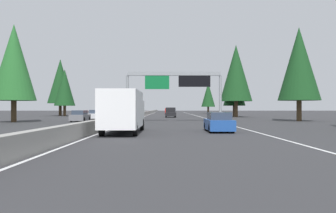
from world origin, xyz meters
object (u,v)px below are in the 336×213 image
Objects in this scene: oncoming_near at (80,116)px; conifer_right_distant at (208,95)px; sedan_far_center at (219,123)px; conifer_left_mid at (65,88)px; sign_gantry_overhead at (175,82)px; pickup_far_left at (171,112)px; conifer_right_far at (234,86)px; conifer_right_near at (299,64)px; conifer_left_far at (60,81)px; minivan_distant_a at (169,111)px; conifer_right_mid at (236,73)px; oncoming_far at (96,115)px; box_truck_near_right at (124,110)px; conifer_left_near at (14,62)px.

oncoming_near is 0.45× the size of conifer_right_distant.
conifer_left_mid is (49.74, 26.41, 5.56)m from sedan_far_center.
sign_gantry_overhead is at bearing -141.86° from conifer_left_mid.
conifer_left_mid is (30.39, 11.09, 5.56)m from oncoming_near.
sedan_far_center is 40.55m from pickup_far_left.
oncoming_near is 35.93m from conifer_right_far.
sign_gantry_overhead is 62.65m from conifer_right_distant.
conifer_right_near is 53.28m from conifer_left_far.
conifer_left_mid reaches higher than minivan_distant_a.
conifer_right_mid is at bearing 12.58° from conifer_right_near.
oncoming_near is at bearing -0.83° from oncoming_far.
box_truck_near_right is 54.93m from conifer_left_mid.
pickup_far_left is 1.27× the size of oncoming_far.
conifer_right_mid is (12.33, -24.63, 7.86)m from oncoming_far.
conifer_right_near reaches higher than oncoming_near.
conifer_right_near is at bearing -138.81° from pickup_far_left.
conifer_left_far is at bearing 72.30° from conifer_right_mid.
conifer_right_near is 0.98× the size of conifer_left_far.
conifer_right_far reaches higher than pickup_far_left.
conifer_right_distant is at bearing 4.87° from conifer_right_near.
conifer_right_near is at bearing -160.52° from minivan_distant_a.
conifer_right_near reaches higher than minivan_distant_a.
oncoming_near is at bearing 150.21° from pickup_far_left.
sign_gantry_overhead is 2.88× the size of oncoming_near.
conifer_right_near is 1.03× the size of conifer_left_near.
sedan_far_center is 60.60m from conifer_left_far.
conifer_right_far is at bearing 122.39° from oncoming_far.
conifer_right_far reaches higher than minivan_distant_a.
sedan_far_center is (-19.71, -2.83, -4.54)m from sign_gantry_overhead.
conifer_right_distant is (82.68, -15.75, 4.31)m from box_truck_near_right.
box_truck_near_right is 0.87× the size of conifer_right_distant.
conifer_right_distant is (40.85, -12.07, 5.00)m from pickup_far_left.
conifer_left_mid is 4.19m from conifer_left_far.
sedan_far_center is at bearing 27.93° from oncoming_far.
sign_gantry_overhead is 0.98× the size of conifer_left_far.
minivan_distant_a is at bearing -55.29° from conifer_left_far.
oncoming_far is at bearing 134.65° from pickup_far_left.
oncoming_far is at bearing 164.39° from minivan_distant_a.
conifer_left_near reaches higher than sedan_far_center.
conifer_right_mid is at bearing -107.70° from conifer_left_far.
conifer_right_near is 1.24× the size of conifer_left_mid.
conifer_right_mid reaches higher than conifer_right_distant.
box_truck_near_right is at bearing 169.21° from conifer_right_distant.
conifer_left_far is (-28.22, 37.21, 1.96)m from conifer_right_distant.
conifer_left_far reaches higher than conifer_right_far.
oncoming_far is 0.35× the size of conifer_right_near.
oncoming_near is (-21.06, 12.06, -0.23)m from pickup_far_left.
conifer_right_near is 60.78m from conifer_right_distant.
conifer_left_mid is (32.33, 3.26, -1.26)m from conifer_left_near.
pickup_far_left reaches higher than oncoming_far.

